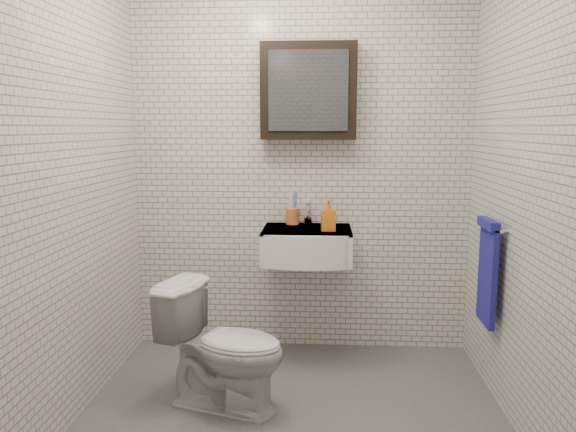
{
  "coord_description": "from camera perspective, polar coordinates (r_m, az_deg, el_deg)",
  "views": [
    {
      "loc": [
        0.15,
        -2.67,
        1.47
      ],
      "look_at": [
        -0.05,
        0.45,
        0.98
      ],
      "focal_mm": 35.0,
      "sensor_mm": 36.0,
      "label": 1
    }
  ],
  "objects": [
    {
      "name": "ground",
      "position": [
        3.05,
        0.42,
        -19.81
      ],
      "size": [
        2.2,
        2.0,
        0.01
      ],
      "primitive_type": "cube",
      "color": "#4E4F55",
      "rests_on": "ground"
    },
    {
      "name": "room_shell",
      "position": [
        2.68,
        0.46,
        8.79
      ],
      "size": [
        2.22,
        2.02,
        2.51
      ],
      "color": "silver",
      "rests_on": "ground"
    },
    {
      "name": "washbasin",
      "position": [
        3.48,
        1.92,
        -2.94
      ],
      "size": [
        0.55,
        0.5,
        0.2
      ],
      "color": "white",
      "rests_on": "room_shell"
    },
    {
      "name": "faucet",
      "position": [
        3.65,
        2.02,
        0.18
      ],
      "size": [
        0.06,
        0.2,
        0.15
      ],
      "color": "silver",
      "rests_on": "washbasin"
    },
    {
      "name": "mirror_cabinet",
      "position": [
        3.61,
        2.09,
        12.54
      ],
      "size": [
        0.6,
        0.15,
        0.6
      ],
      "color": "black",
      "rests_on": "room_shell"
    },
    {
      "name": "towel_rail",
      "position": [
        3.24,
        19.63,
        -4.95
      ],
      "size": [
        0.09,
        0.3,
        0.58
      ],
      "color": "silver",
      "rests_on": "room_shell"
    },
    {
      "name": "toothbrush_cup",
      "position": [
        3.66,
        0.47,
        0.07
      ],
      "size": [
        0.1,
        0.1,
        0.23
      ],
      "rotation": [
        0.0,
        0.0,
        0.27
      ],
      "color": "#BC622F",
      "rests_on": "washbasin"
    },
    {
      "name": "soap_bottle",
      "position": [
        3.43,
        4.12,
        0.07
      ],
      "size": [
        0.09,
        0.09,
        0.19
      ],
      "primitive_type": "imported",
      "rotation": [
        0.0,
        0.0,
        0.07
      ],
      "color": "orange",
      "rests_on": "washbasin"
    },
    {
      "name": "toilet",
      "position": [
        3.05,
        -6.52,
        -13.03
      ],
      "size": [
        0.74,
        0.56,
        0.67
      ],
      "primitive_type": "imported",
      "rotation": [
        0.0,
        0.0,
        1.26
      ],
      "color": "silver",
      "rests_on": "ground"
    }
  ]
}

